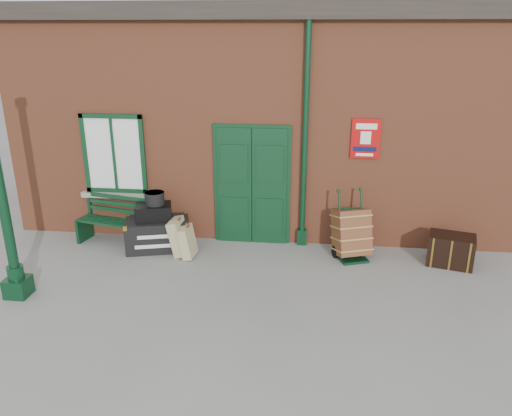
# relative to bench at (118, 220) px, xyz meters

# --- Properties ---
(ground) EXTENTS (80.00, 80.00, 0.00)m
(ground) POSITION_rel_bench_xyz_m (2.79, -1.08, -0.48)
(ground) COLOR gray
(ground) RESTS_ON ground
(station_building) EXTENTS (10.30, 4.30, 4.36)m
(station_building) POSITION_rel_bench_xyz_m (2.78, 2.42, 1.69)
(station_building) COLOR #9D4F32
(station_building) RESTS_ON ground
(canopy_column) EXTENTS (0.34, 0.34, 3.61)m
(canopy_column) POSITION_rel_bench_xyz_m (-0.81, -2.08, 0.93)
(canopy_column) COLOR #0C331C
(canopy_column) RESTS_ON ground
(bench) EXTENTS (1.59, 0.80, 0.95)m
(bench) POSITION_rel_bench_xyz_m (0.00, 0.00, 0.00)
(bench) COLOR #0D321B
(bench) RESTS_ON ground
(houdini_trunk) EXTENTS (1.27, 0.91, 0.57)m
(houdini_trunk) POSITION_rel_bench_xyz_m (0.80, -0.13, -0.19)
(houdini_trunk) COLOR black
(houdini_trunk) RESTS_ON ground
(strongbox) EXTENTS (0.73, 0.61, 0.29)m
(strongbox) POSITION_rel_bench_xyz_m (0.75, -0.13, 0.24)
(strongbox) COLOR black
(strongbox) RESTS_ON houdini_trunk
(hatbox) EXTENTS (0.42, 0.42, 0.23)m
(hatbox) POSITION_rel_bench_xyz_m (0.78, -0.10, 0.50)
(hatbox) COLOR black
(hatbox) RESTS_ON strongbox
(suitcase_back) EXTENTS (0.35, 0.48, 0.67)m
(suitcase_back) POSITION_rel_bench_xyz_m (1.24, -0.32, -0.14)
(suitcase_back) COLOR tan
(suitcase_back) RESTS_ON ground
(suitcase_front) EXTENTS (0.30, 0.43, 0.58)m
(suitcase_front) POSITION_rel_bench_xyz_m (1.42, -0.42, -0.19)
(suitcase_front) COLOR tan
(suitcase_front) RESTS_ON ground
(porter_trolley) EXTENTS (0.76, 0.79, 1.21)m
(porter_trolley) POSITION_rel_bench_xyz_m (4.31, -0.11, -0.01)
(porter_trolley) COLOR #0C331C
(porter_trolley) RESTS_ON ground
(dark_trunk) EXTENTS (0.85, 0.67, 0.54)m
(dark_trunk) POSITION_rel_bench_xyz_m (6.01, -0.20, -0.20)
(dark_trunk) COLOR black
(dark_trunk) RESTS_ON ground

